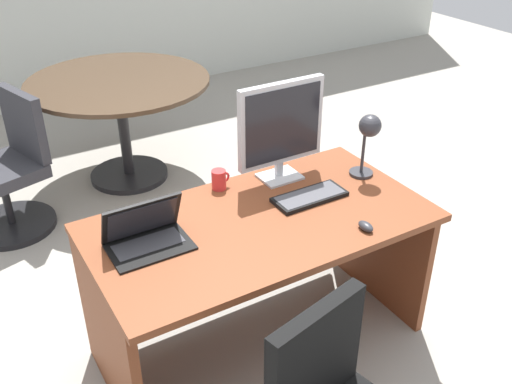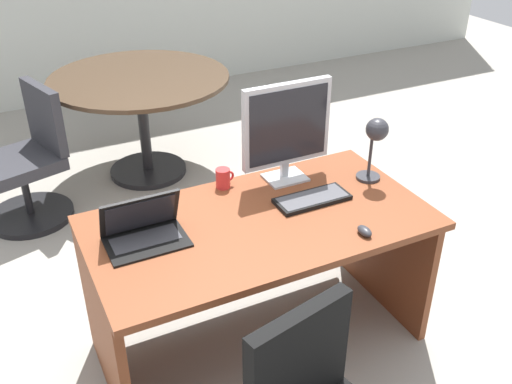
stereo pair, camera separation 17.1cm
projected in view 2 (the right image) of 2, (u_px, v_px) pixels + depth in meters
The scene contains 10 objects.
ground at pixel (165, 203), 4.12m from camera, with size 12.00×12.00×0.00m, color gray.
desk at pixel (255, 253), 2.73m from camera, with size 1.53×0.82×0.74m.
monitor at pixel (287, 127), 2.77m from camera, with size 0.46×0.16×0.50m.
laptop at pixel (143, 226), 2.43m from camera, with size 0.34×0.23×0.21m.
keyboard at pixel (312, 199), 2.72m from camera, with size 0.36×0.15×0.02m.
mouse at pixel (365, 231), 2.47m from camera, with size 0.05×0.08×0.04m.
desk_lamp at pixel (376, 137), 2.78m from camera, with size 0.12×0.14×0.33m.
coffee_mug at pixel (223, 178), 2.81m from camera, with size 0.10×0.07×0.10m.
meeting_table at pixel (141, 101), 4.23m from camera, with size 1.29×1.29×0.78m.
meeting_chair_near at pixel (30, 167), 3.81m from camera, with size 0.59×0.57×0.89m.
Camera 2 is at (-0.98, -1.94, 2.15)m, focal length 40.80 mm.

